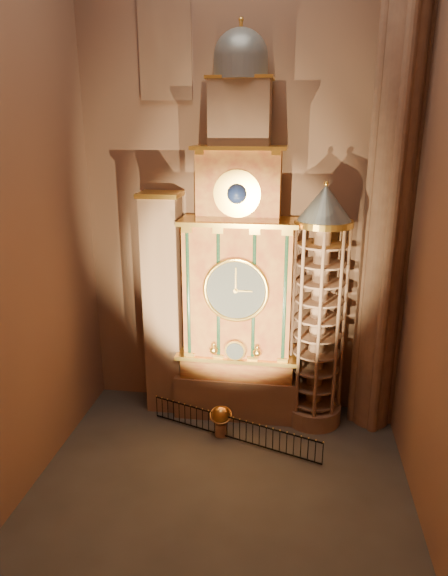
% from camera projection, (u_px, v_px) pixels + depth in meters
% --- Properties ---
extents(floor, '(14.00, 14.00, 0.00)m').
position_uv_depth(floor, '(222.00, 478.00, 19.63)').
color(floor, '#383330').
rests_on(floor, ground).
extents(wall_back, '(22.00, 0.00, 22.00)m').
position_uv_depth(wall_back, '(242.00, 172.00, 21.98)').
color(wall_back, '#91684E').
rests_on(wall_back, floor).
extents(wall_left, '(0.00, 22.00, 22.00)m').
position_uv_depth(wall_left, '(17.00, 184.00, 17.26)').
color(wall_left, '#91684E').
rests_on(wall_left, floor).
extents(astronomical_clock, '(5.60, 2.41, 16.70)m').
position_uv_depth(astronomical_clock, '(239.00, 275.00, 22.30)').
color(astronomical_clock, '#8C634C').
rests_on(astronomical_clock, floor).
extents(portrait_tower, '(1.80, 1.60, 10.20)m').
position_uv_depth(portrait_tower, '(164.00, 305.00, 23.24)').
color(portrait_tower, '#8C634C').
rests_on(portrait_tower, floor).
extents(stair_turret, '(2.50, 2.50, 10.80)m').
position_uv_depth(stair_turret, '(319.00, 312.00, 22.01)').
color(stair_turret, '#8C634C').
rests_on(stair_turret, floor).
extents(gothic_pier, '(2.04, 2.04, 22.00)m').
position_uv_depth(gothic_pier, '(393.00, 176.00, 20.21)').
color(gothic_pier, '#8C634C').
rests_on(gothic_pier, floor).
extents(stained_glass_window, '(2.20, 0.14, 5.20)m').
position_uv_depth(stained_glass_window, '(165.00, 32.00, 20.67)').
color(stained_glass_window, navy).
rests_on(stained_glass_window, wall_back).
extents(celestial_globe, '(0.98, 0.92, 1.40)m').
position_uv_depth(celestial_globe, '(221.00, 418.00, 22.12)').
color(celestial_globe, '#8C634C').
rests_on(celestial_globe, floor).
extents(iron_railing, '(7.43, 2.61, 1.02)m').
position_uv_depth(iron_railing, '(233.00, 429.00, 21.87)').
color(iron_railing, black).
rests_on(iron_railing, floor).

